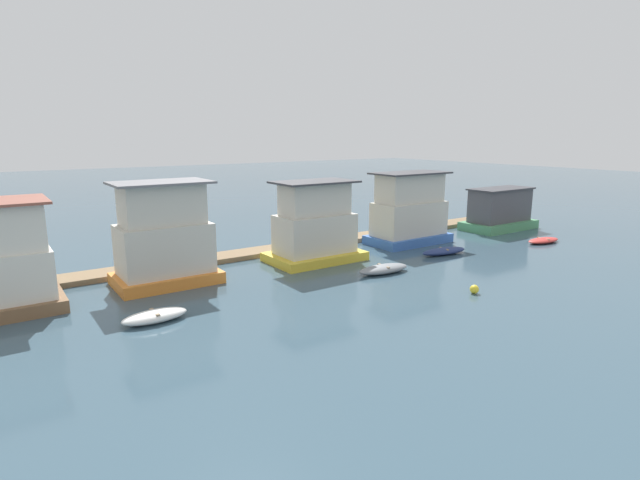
# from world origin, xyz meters

# --- Properties ---
(ground_plane) EXTENTS (200.00, 200.00, 0.00)m
(ground_plane) POSITION_xyz_m (0.00, 0.00, 0.00)
(ground_plane) COLOR #385160
(dock_walkway) EXTENTS (51.00, 2.04, 0.30)m
(dock_walkway) POSITION_xyz_m (0.00, 2.97, 0.15)
(dock_walkway) COLOR #846B4C
(dock_walkway) RESTS_ON ground_plane
(houseboat_orange) EXTENTS (5.34, 3.52, 5.52)m
(houseboat_orange) POSITION_xyz_m (-9.50, -0.18, 2.46)
(houseboat_orange) COLOR orange
(houseboat_orange) RESTS_ON ground_plane
(houseboat_yellow) EXTENTS (5.88, 3.79, 5.08)m
(houseboat_yellow) POSITION_xyz_m (-0.10, -0.56, 2.18)
(houseboat_yellow) COLOR gold
(houseboat_yellow) RESTS_ON ground_plane
(houseboat_blue) EXTENTS (6.12, 3.34, 5.22)m
(houseboat_blue) POSITION_xyz_m (8.57, -0.12, 2.35)
(houseboat_blue) COLOR #3866B7
(houseboat_blue) RESTS_ON ground_plane
(houseboat_green) EXTENTS (6.53, 3.36, 3.49)m
(houseboat_green) POSITION_xyz_m (18.80, -0.50, 1.59)
(houseboat_green) COLOR #4C9360
(houseboat_green) RESTS_ON ground_plane
(dinghy_white) EXTENTS (2.85, 1.27, 0.51)m
(dinghy_white) POSITION_xyz_m (-11.74, -5.50, 0.26)
(dinghy_white) COLOR white
(dinghy_white) RESTS_ON ground_plane
(dinghy_grey) EXTENTS (3.38, 1.47, 0.51)m
(dinghy_grey) POSITION_xyz_m (1.51, -5.32, 0.26)
(dinghy_grey) COLOR gray
(dinghy_grey) RESTS_ON ground_plane
(dinghy_navy) EXTENTS (3.59, 1.51, 0.47)m
(dinghy_navy) POSITION_xyz_m (7.89, -4.18, 0.24)
(dinghy_navy) COLOR navy
(dinghy_navy) RESTS_ON ground_plane
(dinghy_red) EXTENTS (3.03, 1.45, 0.37)m
(dinghy_red) POSITION_xyz_m (16.84, -5.84, 0.19)
(dinghy_red) COLOR red
(dinghy_red) RESTS_ON ground_plane
(mooring_post_near_right) EXTENTS (0.30, 0.30, 1.35)m
(mooring_post_near_right) POSITION_xyz_m (12.79, 1.71, 0.68)
(mooring_post_near_right) COLOR brown
(mooring_post_near_right) RESTS_ON ground_plane
(mooring_post_near_left) EXTENTS (0.26, 0.26, 1.89)m
(mooring_post_near_left) POSITION_xyz_m (-10.44, 1.71, 0.95)
(mooring_post_near_left) COLOR #846B4C
(mooring_post_near_left) RESTS_ON ground_plane
(buoy_yellow) EXTENTS (0.45, 0.45, 0.45)m
(buoy_yellow) POSITION_xyz_m (2.77, -10.78, 0.23)
(buoy_yellow) COLOR yellow
(buoy_yellow) RESTS_ON ground_plane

